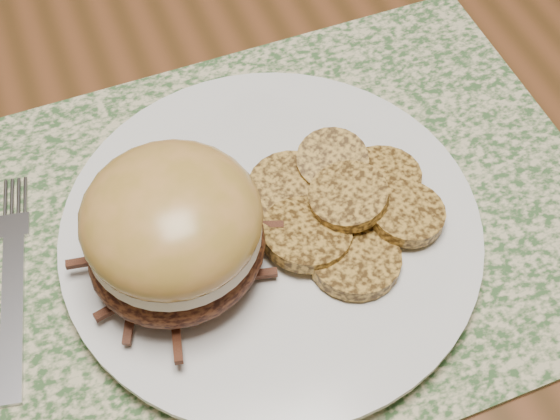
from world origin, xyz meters
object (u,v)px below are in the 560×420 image
object	(u,v)px
dining_table	(260,89)
pork_sandwich	(174,231)
dinner_plate	(271,232)
fork	(13,280)

from	to	relation	value
dining_table	pork_sandwich	size ratio (longest dim) A/B	10.39
dining_table	dinner_plate	world-z (taller)	dinner_plate
dinner_plate	fork	world-z (taller)	dinner_plate
pork_sandwich	dining_table	bearing A→B (deg)	33.30
pork_sandwich	fork	world-z (taller)	pork_sandwich
fork	pork_sandwich	bearing A→B (deg)	-8.65
dinner_plate	dining_table	bearing A→B (deg)	71.72
dining_table	dinner_plate	bearing A→B (deg)	-108.28
dining_table	dinner_plate	distance (m)	0.23
dining_table	pork_sandwich	bearing A→B (deg)	-121.79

